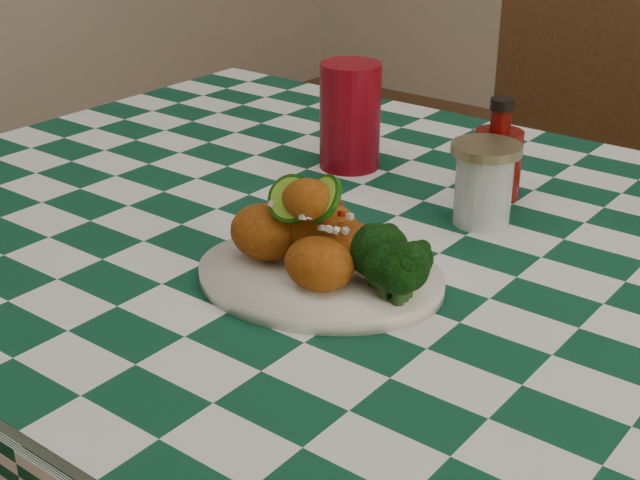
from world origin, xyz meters
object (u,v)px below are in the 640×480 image
Objects in this scene: fried_chicken_pile at (314,225)px; red_tumbler at (350,116)px; mason_jar at (484,184)px; wooden_chair_left at (520,223)px; plate at (320,277)px; ketchup_bottle at (498,148)px.

fried_chicken_pile is 0.38m from red_tumbler.
wooden_chair_left is at bearing 109.80° from mason_jar.
plate is 0.36m from ketchup_bottle.
ketchup_bottle is 0.14× the size of wooden_chair_left.
red_tumbler is (-0.20, 0.33, 0.07)m from plate.
mason_jar is at bearing 77.32° from plate.
mason_jar is (0.07, 0.26, -0.02)m from fried_chicken_pile.
wooden_chair_left is (-0.20, 0.55, -0.36)m from ketchup_bottle.
plate is 1.77× the size of red_tumbler.
wooden_chair_left reaches higher than mason_jar.
fried_chicken_pile is 0.36m from ketchup_bottle.
plate is 1.70× the size of fried_chicken_pile.
ketchup_bottle reaches higher than plate.
ketchup_bottle is (0.23, 0.03, -0.01)m from red_tumbler.
plate is 0.06m from fried_chicken_pile.
fried_chicken_pile is 1.18× the size of ketchup_bottle.
fried_chicken_pile is 0.17× the size of wooden_chair_left.
fried_chicken_pile is at bearing 180.00° from plate.
fried_chicken_pile is 1.54× the size of mason_jar.
fried_chicken_pile is (-0.01, 0.00, 0.06)m from plate.
mason_jar is 0.77m from wooden_chair_left.
red_tumbler is at bearing -173.10° from ketchup_bottle.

